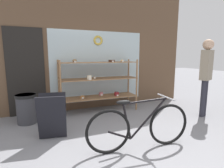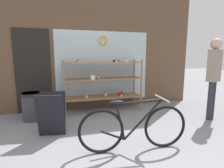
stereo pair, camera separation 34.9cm
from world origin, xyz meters
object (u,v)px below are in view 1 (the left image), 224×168
object	(u,v)px
pedestrian	(206,71)
trash_bin	(27,108)
display_case	(99,80)
bicycle	(140,126)
sandwich_board	(52,116)

from	to	relation	value
pedestrian	trash_bin	xyz separation A→B (m)	(-3.92, 1.07, -0.75)
display_case	bicycle	world-z (taller)	display_case
sandwich_board	trash_bin	world-z (taller)	sandwich_board
display_case	sandwich_board	world-z (taller)	display_case
pedestrian	bicycle	bearing A→B (deg)	177.90
trash_bin	display_case	bearing A→B (deg)	7.20
display_case	sandwich_board	bearing A→B (deg)	-136.20
bicycle	sandwich_board	size ratio (longest dim) A/B	2.15
bicycle	trash_bin	bearing A→B (deg)	138.65
sandwich_board	pedestrian	bearing A→B (deg)	7.24
display_case	bicycle	xyz separation A→B (m)	(0.01, -2.04, -0.45)
display_case	bicycle	bearing A→B (deg)	-89.71
bicycle	trash_bin	size ratio (longest dim) A/B	2.67
display_case	trash_bin	bearing A→B (deg)	-172.80
sandwich_board	trash_bin	size ratio (longest dim) A/B	1.24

